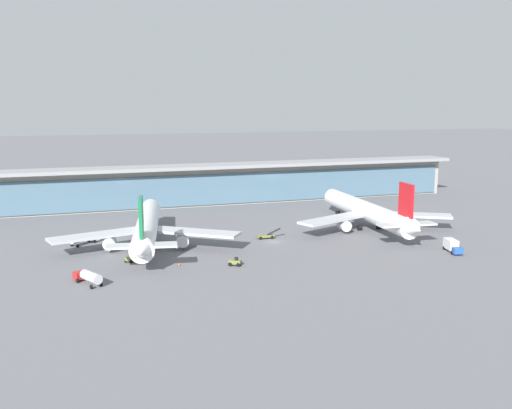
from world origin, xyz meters
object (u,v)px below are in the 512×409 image
service_truck_near_nose_olive (235,262)px  safety_cone_alpha (179,264)px  airliner_left_stand (147,227)px  service_truck_under_wing_red (89,277)px  safety_cone_bravo (89,278)px  service_truck_mid_apron_blue (452,245)px  service_truck_at_far_stand_olive (266,236)px  airliner_centre_stand (367,211)px  service_truck_on_taxiway_white (83,238)px  service_truck_by_tail_olive (131,258)px

service_truck_near_nose_olive → safety_cone_alpha: service_truck_near_nose_olive is taller
airliner_left_stand → service_truck_under_wing_red: 32.38m
safety_cone_bravo → service_truck_mid_apron_blue: bearing=-3.8°
service_truck_mid_apron_blue → service_truck_at_far_stand_olive: size_ratio=1.12×
airliner_centre_stand → service_truck_near_nose_olive: (-48.78, -25.29, -4.41)m
service_truck_near_nose_olive → service_truck_under_wing_red: 32.86m
airliner_left_stand → service_truck_on_taxiway_white: (-15.85, 7.63, -3.58)m
service_truck_near_nose_olive → airliner_centre_stand: bearing=27.4°
safety_cone_alpha → airliner_left_stand: bearing=102.5°
service_truck_mid_apron_blue → service_truck_at_far_stand_olive: 48.93m
service_truck_mid_apron_blue → service_truck_at_far_stand_olive: bearing=144.4°
airliner_left_stand → safety_cone_alpha: bearing=-77.5°
service_truck_under_wing_red → safety_cone_alpha: size_ratio=12.41×
airliner_left_stand → service_truck_near_nose_olive: bearing=-55.3°
safety_cone_alpha → safety_cone_bravo: size_ratio=1.00×
service_truck_under_wing_red → service_truck_on_taxiway_white: size_ratio=1.07×
service_truck_under_wing_red → service_truck_at_far_stand_olive: bearing=28.8°
service_truck_mid_apron_blue → service_truck_on_taxiway_white: (-88.23, 37.58, 0.02)m
service_truck_near_nose_olive → service_truck_under_wing_red: (-32.63, -3.71, 0.83)m
service_truck_on_taxiway_white → safety_cone_alpha: 34.58m
service_truck_by_tail_olive → safety_cone_alpha: (10.10, -6.94, -0.56)m
service_truck_near_nose_olive → safety_cone_bravo: bearing=179.6°
service_truck_near_nose_olive → safety_cone_bravo: service_truck_near_nose_olive is taller
service_truck_mid_apron_blue → airliner_centre_stand: bearing=102.3°
service_truck_mid_apron_blue → safety_cone_alpha: size_ratio=10.92×
airliner_left_stand → service_truck_under_wing_red: airliner_left_stand is taller
service_truck_near_nose_olive → safety_cone_alpha: size_ratio=4.75×
airliner_centre_stand → service_truck_at_far_stand_olive: bearing=-175.8°
service_truck_on_taxiway_white → service_truck_at_far_stand_olive: (48.45, -9.10, -0.90)m
service_truck_under_wing_red → service_truck_at_far_stand_olive: 55.22m
service_truck_under_wing_red → service_truck_mid_apron_blue: size_ratio=1.14×
service_truck_mid_apron_blue → service_truck_near_nose_olive: bearing=174.2°
service_truck_near_nose_olive → service_truck_on_taxiway_white: 45.72m
service_truck_mid_apron_blue → safety_cone_bravo: (-87.93, 5.88, -1.37)m
safety_cone_bravo → service_truck_at_far_stand_olive: bearing=25.2°
service_truck_by_tail_olive → service_truck_at_far_stand_olive: 40.02m
service_truck_under_wing_red → service_truck_by_tail_olive: size_ratio=2.68×
service_truck_near_nose_olive → service_truck_mid_apron_blue: size_ratio=0.44×
service_truck_under_wing_red → service_truck_by_tail_olive: 17.88m
service_truck_under_wing_red → service_truck_on_taxiway_white: bearing=90.1°
airliner_left_stand → service_truck_under_wing_red: (-15.80, -28.03, -3.58)m
airliner_centre_stand → service_truck_near_nose_olive: 55.12m
airliner_left_stand → service_truck_by_tail_olive: size_ratio=19.35×
service_truck_near_nose_olive → service_truck_by_tail_olive: 24.98m
service_truck_mid_apron_blue → airliner_left_stand: bearing=157.5°
service_truck_at_far_stand_olive → safety_cone_bravo: service_truck_at_far_stand_olive is taller
airliner_centre_stand → service_truck_under_wing_red: size_ratio=7.26×
service_truck_under_wing_red → service_truck_by_tail_olive: bearing=55.2°
service_truck_by_tail_olive → service_truck_on_taxiway_white: service_truck_on_taxiway_white is taller
airliner_centre_stand → service_truck_on_taxiway_white: bearing=175.3°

